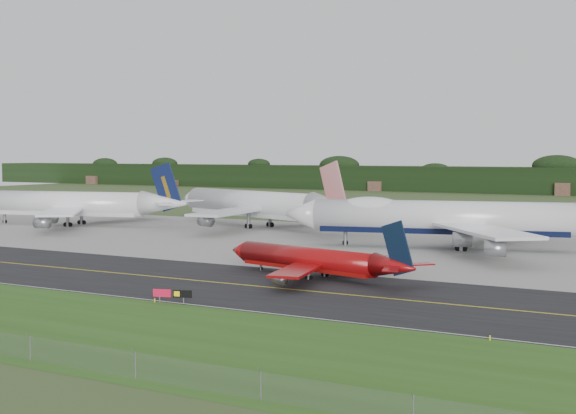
# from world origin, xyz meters

# --- Properties ---
(ground) EXTENTS (600.00, 600.00, 0.00)m
(ground) POSITION_xyz_m (0.00, 0.00, 0.00)
(ground) COLOR #35441F
(ground) RESTS_ON ground
(grass_verge) EXTENTS (400.00, 30.00, 0.01)m
(grass_verge) POSITION_xyz_m (0.00, -35.00, 0.01)
(grass_verge) COLOR #284E17
(grass_verge) RESTS_ON ground
(taxiway) EXTENTS (400.00, 32.00, 0.02)m
(taxiway) POSITION_xyz_m (0.00, -4.00, 0.01)
(taxiway) COLOR black
(taxiway) RESTS_ON ground
(apron) EXTENTS (400.00, 78.00, 0.01)m
(apron) POSITION_xyz_m (0.00, 51.00, 0.01)
(apron) COLOR gray
(apron) RESTS_ON ground
(taxiway_centreline) EXTENTS (400.00, 0.40, 0.00)m
(taxiway_centreline) POSITION_xyz_m (0.00, -4.00, 0.03)
(taxiway_centreline) COLOR gold
(taxiway_centreline) RESTS_ON taxiway
(taxiway_edge_line) EXTENTS (400.00, 0.25, 0.00)m
(taxiway_edge_line) POSITION_xyz_m (0.00, -19.50, 0.03)
(taxiway_edge_line) COLOR silver
(taxiway_edge_line) RESTS_ON taxiway
(horizon_treeline) EXTENTS (700.00, 25.00, 12.00)m
(horizon_treeline) POSITION_xyz_m (0.00, 273.76, 5.47)
(horizon_treeline) COLOR black
(horizon_treeline) RESTS_ON ground
(jet_ba_747) EXTENTS (68.68, 55.88, 17.45)m
(jet_ba_747) POSITION_xyz_m (13.87, 51.81, 5.94)
(jet_ba_747) COLOR silver
(jet_ba_747) RESTS_ON ground
(jet_red_737) EXTENTS (34.68, 27.79, 9.44)m
(jet_red_737) POSITION_xyz_m (6.97, 6.59, 2.61)
(jet_red_737) COLOR maroon
(jet_red_737) RESTS_ON ground
(jet_navy_gold) EXTENTS (62.39, 53.42, 16.23)m
(jet_navy_gold) POSITION_xyz_m (-86.45, 53.63, 5.33)
(jet_navy_gold) COLOR white
(jet_navy_gold) RESTS_ON ground
(jet_star_tail) EXTENTS (62.09, 50.48, 16.82)m
(jet_star_tail) POSITION_xyz_m (-42.12, 71.56, 5.61)
(jet_star_tail) COLOR silver
(jet_star_tail) RESTS_ON ground
(taxiway_sign) EXTENTS (4.84, 1.62, 1.67)m
(taxiway_sign) POSITION_xyz_m (0.36, -19.79, 1.17)
(taxiway_sign) COLOR slate
(taxiway_sign) RESTS_ON ground
(edge_marker_center) EXTENTS (0.16, 0.16, 0.50)m
(edge_marker_center) POSITION_xyz_m (-1.81, -20.50, 0.25)
(edge_marker_center) COLOR yellow
(edge_marker_center) RESTS_ON ground
(edge_marker_right) EXTENTS (0.16, 0.16, 0.50)m
(edge_marker_right) POSITION_xyz_m (39.94, -20.50, 0.25)
(edge_marker_right) COLOR yellow
(edge_marker_right) RESTS_ON ground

